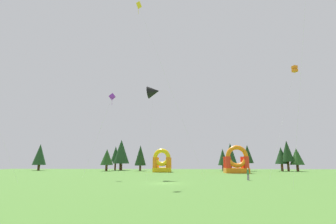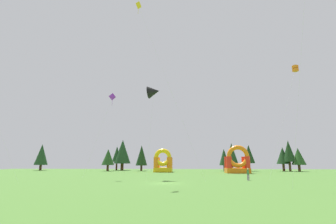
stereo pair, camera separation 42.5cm
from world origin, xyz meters
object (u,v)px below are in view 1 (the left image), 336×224
kite_orange_box (295,69)px  inflatable_red_slide (162,164)px  inflatable_yellow_castle (236,163)px  kite_black_delta (154,92)px  kite_yellow_diamond (139,8)px  person_far_side (248,173)px  kite_purple_diamond (112,98)px

kite_orange_box → inflatable_red_slide: (-25.45, 23.98, -16.90)m
inflatable_yellow_castle → kite_orange_box: bearing=-69.7°
inflatable_red_slide → inflatable_yellow_castle: size_ratio=0.92×
kite_black_delta → inflatable_yellow_castle: kite_black_delta is taller
kite_yellow_diamond → inflatable_yellow_castle: bearing=53.9°
person_far_side → inflatable_yellow_castle: 23.90m
kite_orange_box → person_far_side: kite_orange_box is taller
inflatable_yellow_castle → person_far_side: bearing=-97.9°
kite_purple_diamond → kite_yellow_diamond: 15.56m
kite_purple_diamond → kite_black_delta: 7.37m
kite_yellow_diamond → inflatable_yellow_castle: kite_yellow_diamond is taller
kite_orange_box → kite_purple_diamond: kite_orange_box is taller
kite_purple_diamond → inflatable_red_slide: size_ratio=2.38×
kite_black_delta → person_far_side: kite_black_delta is taller
kite_orange_box → kite_yellow_diamond: kite_yellow_diamond is taller
kite_orange_box → inflatable_red_slide: 38.84m
kite_purple_diamond → kite_yellow_diamond: (5.53, -6.37, 13.08)m
kite_purple_diamond → inflatable_red_slide: (7.01, 25.61, -11.61)m
kite_orange_box → kite_purple_diamond: 32.93m
kite_yellow_diamond → kite_black_delta: size_ratio=1.70×
kite_purple_diamond → kite_yellow_diamond: bearing=-49.0°
kite_purple_diamond → inflatable_yellow_castle: bearing=39.4°
kite_purple_diamond → kite_black_delta: (7.17, 1.12, 1.31)m
kite_yellow_diamond → inflatable_red_slide: size_ratio=4.61×
kite_orange_box → person_far_side: bearing=-156.7°
kite_black_delta → inflatable_yellow_castle: size_ratio=2.49×
kite_black_delta → inflatable_red_slide: kite_black_delta is taller
person_far_side → inflatable_red_slide: (-15.07, 28.44, 1.08)m
kite_orange_box → kite_purple_diamond: size_ratio=1.37×
kite_purple_diamond → kite_black_delta: size_ratio=0.88×
person_far_side → inflatable_yellow_castle: size_ratio=0.28×
kite_yellow_diamond → person_far_side: kite_yellow_diamond is taller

